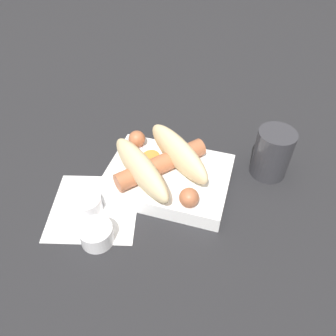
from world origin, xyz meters
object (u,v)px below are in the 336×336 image
Objects in this scene: condiment_cup_near at (87,205)px; food_tray at (168,178)px; condiment_cup_far at (97,235)px; sausage at (161,166)px; drink_glass at (272,153)px; bread_roll at (160,160)px.

food_tray is at bearing 40.65° from condiment_cup_near.
condiment_cup_near is at bearing 130.65° from condiment_cup_far.
drink_glass reaches higher than sausage.
drink_glass is (0.19, 0.09, -0.01)m from bread_roll.
bread_roll is 2.12× the size of drink_glass.
condiment_cup_near is (-0.10, -0.09, -0.03)m from sausage.
food_tray is 0.17m from condiment_cup_far.
sausage reaches higher than condiment_cup_near.
drink_glass is (0.19, 0.09, -0.00)m from sausage.
condiment_cup_near is at bearing -137.81° from bread_roll.
drink_glass is at bearing 43.60° from condiment_cup_far.
bread_roll is 0.15m from condiment_cup_near.
food_tray is 0.15m from condiment_cup_near.
bread_roll reaches higher than sausage.
food_tray is at bearing 18.46° from sausage.
bread_roll reaches higher than condiment_cup_near.
condiment_cup_far is 0.34m from drink_glass.
food_tray is at bearing 25.26° from bread_roll.
condiment_cup_far is (-0.07, -0.15, -0.00)m from food_tray.
sausage is at bearing 81.44° from bread_roll.
sausage reaches higher than condiment_cup_far.
bread_roll is at bearing -154.74° from food_tray.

